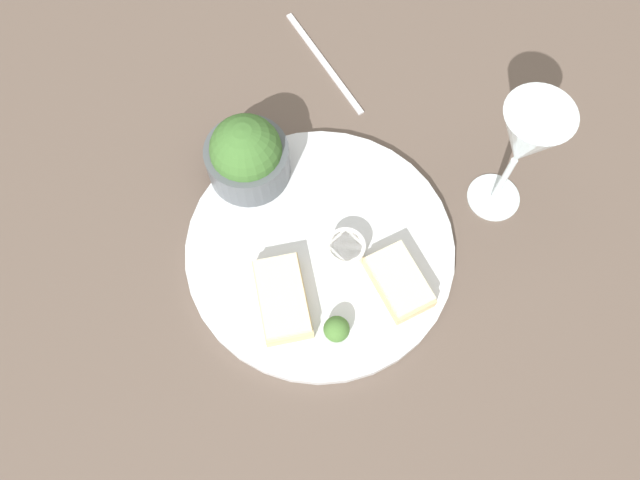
# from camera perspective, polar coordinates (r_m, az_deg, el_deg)

# --- Properties ---
(ground_plane) EXTENTS (4.00, 4.00, 0.00)m
(ground_plane) POSITION_cam_1_polar(r_m,az_deg,el_deg) (0.75, 0.00, -1.00)
(ground_plane) COLOR brown
(dinner_plate) EXTENTS (0.32, 0.32, 0.01)m
(dinner_plate) POSITION_cam_1_polar(r_m,az_deg,el_deg) (0.74, 0.00, -0.80)
(dinner_plate) COLOR silver
(dinner_plate) RESTS_ON ground_plane
(salad_bowl) EXTENTS (0.10, 0.10, 0.09)m
(salad_bowl) POSITION_cam_1_polar(r_m,az_deg,el_deg) (0.75, -6.70, 7.72)
(salad_bowl) COLOR #4C5156
(salad_bowl) RESTS_ON dinner_plate
(sauce_ramekin) EXTENTS (0.05, 0.05, 0.03)m
(sauce_ramekin) POSITION_cam_1_polar(r_m,az_deg,el_deg) (0.72, 2.33, -0.86)
(sauce_ramekin) COLOR white
(sauce_ramekin) RESTS_ON dinner_plate
(cheese_toast_near) EXTENTS (0.11, 0.07, 0.03)m
(cheese_toast_near) POSITION_cam_1_polar(r_m,az_deg,el_deg) (0.70, -3.47, -5.33)
(cheese_toast_near) COLOR #D1B27F
(cheese_toast_near) RESTS_ON dinner_plate
(cheese_toast_far) EXTENTS (0.09, 0.06, 0.03)m
(cheese_toast_far) POSITION_cam_1_polar(r_m,az_deg,el_deg) (0.71, 7.23, -3.76)
(cheese_toast_far) COLOR #D1B27F
(cheese_toast_far) RESTS_ON dinner_plate
(wine_glass) EXTENTS (0.07, 0.07, 0.18)m
(wine_glass) POSITION_cam_1_polar(r_m,az_deg,el_deg) (0.70, 18.25, 8.53)
(wine_glass) COLOR silver
(wine_glass) RESTS_ON ground_plane
(garnish) EXTENTS (0.03, 0.03, 0.03)m
(garnish) POSITION_cam_1_polar(r_m,az_deg,el_deg) (0.69, 1.53, -8.14)
(garnish) COLOR #477533
(garnish) RESTS_ON dinner_plate
(fork) EXTENTS (0.19, 0.04, 0.01)m
(fork) POSITION_cam_1_polar(r_m,az_deg,el_deg) (0.89, 0.35, 16.00)
(fork) COLOR silver
(fork) RESTS_ON ground_plane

